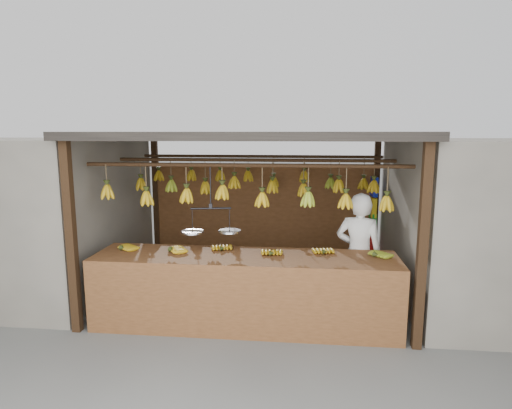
# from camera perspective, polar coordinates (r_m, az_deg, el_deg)

# --- Properties ---
(ground) EXTENTS (80.00, 80.00, 0.00)m
(ground) POSITION_cam_1_polar(r_m,az_deg,el_deg) (6.62, -0.28, -11.60)
(ground) COLOR #5B5B57
(stall) EXTENTS (4.30, 3.30, 2.40)m
(stall) POSITION_cam_1_polar(r_m,az_deg,el_deg) (6.52, 0.03, 5.87)
(stall) COLOR black
(stall) RESTS_ON ground
(neighbor_left) EXTENTS (3.00, 3.00, 2.30)m
(neighbor_left) POSITION_cam_1_polar(r_m,az_deg,el_deg) (7.58, -28.44, -1.02)
(neighbor_left) COLOR slate
(neighbor_left) RESTS_ON ground
(neighbor_right) EXTENTS (3.00, 3.00, 2.30)m
(neighbor_right) POSITION_cam_1_polar(r_m,az_deg,el_deg) (6.91, 30.92, -2.16)
(neighbor_right) COLOR slate
(neighbor_right) RESTS_ON ground
(counter) EXTENTS (3.74, 0.85, 0.96)m
(counter) POSITION_cam_1_polar(r_m,az_deg,el_deg) (5.23, -1.65, -9.17)
(counter) COLOR brown
(counter) RESTS_ON ground
(hanging_bananas) EXTENTS (3.62, 2.24, 0.40)m
(hanging_bananas) POSITION_cam_1_polar(r_m,az_deg,el_deg) (6.23, -0.35, 2.42)
(hanging_bananas) COLOR #BA8F13
(hanging_bananas) RESTS_ON ground
(balance_scale) EXTENTS (0.73, 0.36, 0.85)m
(balance_scale) POSITION_cam_1_polar(r_m,az_deg,el_deg) (5.39, -6.00, -3.15)
(balance_scale) COLOR black
(balance_scale) RESTS_ON ground
(vendor) EXTENTS (0.67, 0.52, 1.63)m
(vendor) POSITION_cam_1_polar(r_m,az_deg,el_deg) (5.81, 13.52, -6.44)
(vendor) COLOR white
(vendor) RESTS_ON ground
(bag_bundles) EXTENTS (0.08, 0.26, 1.31)m
(bag_bundles) POSITION_cam_1_polar(r_m,az_deg,el_deg) (7.72, 15.31, -1.29)
(bag_bundles) COLOR #1426BF
(bag_bundles) RESTS_ON ground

